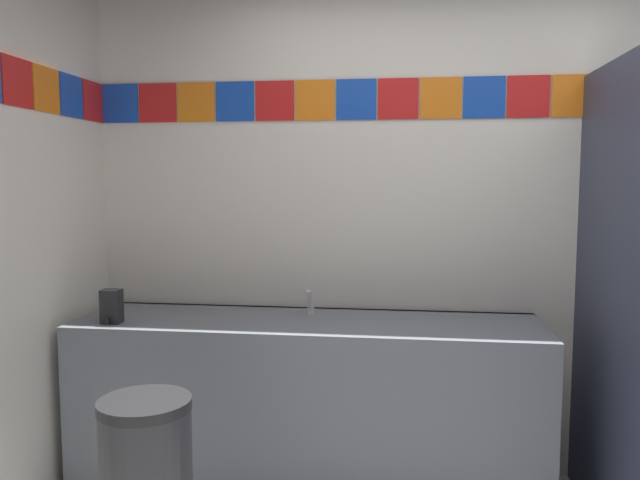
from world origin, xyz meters
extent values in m
cube|color=silver|center=(0.00, 1.54, 1.30)|extent=(4.02, 0.08, 2.59)
cube|color=#1947B7|center=(-1.91, 1.49, 1.93)|extent=(0.20, 0.01, 0.20)
cube|color=red|center=(-1.69, 1.49, 1.93)|extent=(0.20, 0.01, 0.20)
cube|color=orange|center=(-1.48, 1.49, 1.93)|extent=(0.20, 0.01, 0.20)
cube|color=#1947B7|center=(-1.27, 1.49, 1.93)|extent=(0.20, 0.01, 0.20)
cube|color=red|center=(-1.06, 1.49, 1.93)|extent=(0.20, 0.01, 0.20)
cube|color=orange|center=(-0.85, 1.49, 1.93)|extent=(0.20, 0.01, 0.20)
cube|color=#1947B7|center=(-0.64, 1.49, 1.93)|extent=(0.20, 0.01, 0.20)
cube|color=red|center=(-0.42, 1.49, 1.93)|extent=(0.20, 0.01, 0.20)
cube|color=orange|center=(-0.21, 1.49, 1.93)|extent=(0.20, 0.01, 0.20)
cube|color=#1947B7|center=(0.00, 1.49, 1.93)|extent=(0.20, 0.01, 0.20)
cube|color=red|center=(0.21, 1.49, 1.93)|extent=(0.20, 0.01, 0.20)
cube|color=orange|center=(0.42, 1.49, 1.93)|extent=(0.20, 0.01, 0.20)
cube|color=#1947B7|center=(0.64, 1.49, 1.93)|extent=(0.20, 0.01, 0.20)
cube|color=red|center=(-2.01, 0.75, 1.93)|extent=(0.01, 0.20, 0.20)
cube|color=orange|center=(-2.01, 0.96, 1.93)|extent=(0.01, 0.20, 0.20)
cube|color=#1947B7|center=(-2.01, 1.18, 1.93)|extent=(0.01, 0.20, 0.20)
cube|color=red|center=(-2.01, 1.39, 1.93)|extent=(0.01, 0.20, 0.20)
cube|color=slate|center=(-0.84, 1.19, 0.42)|extent=(2.23, 0.60, 0.85)
cube|color=slate|center=(-0.84, 1.48, 0.81)|extent=(2.23, 0.03, 0.08)
cylinder|color=silver|center=(-0.84, 1.16, 0.79)|extent=(0.34, 0.34, 0.10)
cylinder|color=silver|center=(-0.84, 1.30, 0.87)|extent=(0.04, 0.04, 0.05)
cylinder|color=silver|center=(-0.84, 1.25, 0.94)|extent=(0.02, 0.06, 0.09)
cube|color=black|center=(-1.75, 1.01, 0.93)|extent=(0.09, 0.07, 0.16)
cylinder|color=black|center=(-1.75, 0.97, 0.87)|extent=(0.02, 0.02, 0.03)
cube|color=#33384C|center=(0.49, 0.84, 1.01)|extent=(0.04, 1.32, 2.02)
cylinder|color=#262628|center=(-1.32, 0.37, 0.71)|extent=(0.34, 0.34, 0.04)
camera|label=1|loc=(-0.40, -1.70, 1.52)|focal=34.62mm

